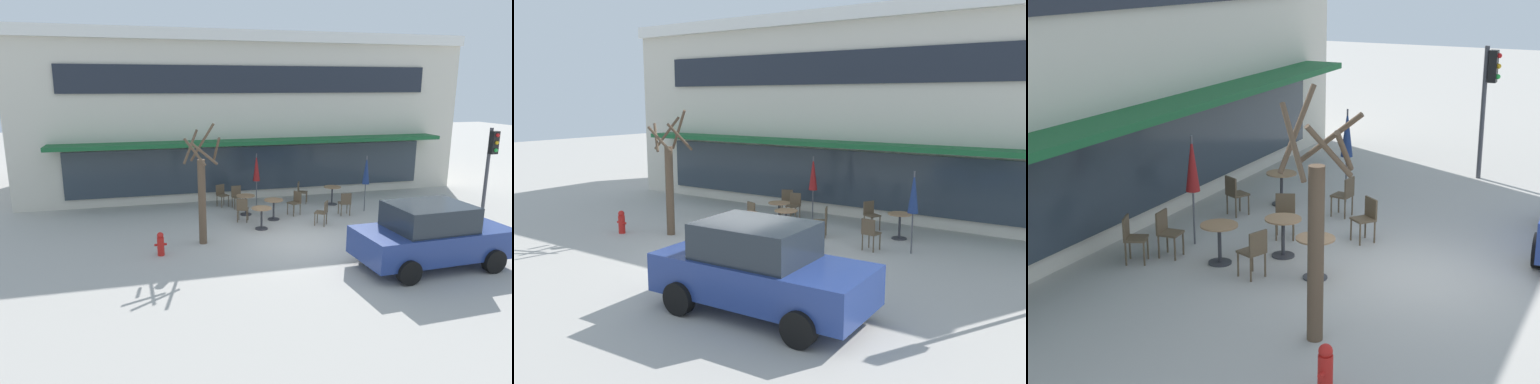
% 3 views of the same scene
% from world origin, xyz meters
% --- Properties ---
extents(ground_plane, '(80.00, 80.00, 0.00)m').
position_xyz_m(ground_plane, '(0.00, 0.00, 0.00)').
color(ground_plane, '#ADA8A0').
extents(building_facade, '(19.49, 9.10, 7.05)m').
position_xyz_m(building_facade, '(0.00, 9.96, 3.53)').
color(building_facade, beige).
rests_on(building_facade, ground).
extents(cafe_table_near_wall, '(0.70, 0.70, 0.76)m').
position_xyz_m(cafe_table_near_wall, '(2.82, 4.14, 0.52)').
color(cafe_table_near_wall, '#333338').
rests_on(cafe_table_near_wall, ground).
extents(cafe_table_streetside, '(0.70, 0.70, 0.76)m').
position_xyz_m(cafe_table_streetside, '(-0.16, 2.64, 0.52)').
color(cafe_table_streetside, '#333338').
rests_on(cafe_table_streetside, ground).
extents(cafe_table_by_tree, '(0.70, 0.70, 0.76)m').
position_xyz_m(cafe_table_by_tree, '(-0.88, 1.65, 0.52)').
color(cafe_table_by_tree, '#333338').
rests_on(cafe_table_by_tree, ground).
extents(cafe_table_mid_patio, '(0.70, 0.70, 0.76)m').
position_xyz_m(cafe_table_mid_patio, '(-1.00, 3.53, 0.52)').
color(cafe_table_mid_patio, '#333338').
rests_on(cafe_table_mid_patio, ground).
extents(patio_umbrella_green_folded, '(0.28, 0.28, 2.20)m').
position_xyz_m(patio_umbrella_green_folded, '(3.65, 2.87, 1.63)').
color(patio_umbrella_green_folded, '#4C4C51').
rests_on(patio_umbrella_green_folded, ground).
extents(patio_umbrella_cream_folded, '(0.28, 0.28, 2.20)m').
position_xyz_m(patio_umbrella_cream_folded, '(-0.33, 4.51, 1.63)').
color(patio_umbrella_cream_folded, '#4C4C51').
rests_on(patio_umbrella_cream_folded, ground).
extents(cafe_chair_0, '(0.53, 0.53, 0.89)m').
position_xyz_m(cafe_chair_0, '(-1.67, 5.01, 0.53)').
color(cafe_chair_0, brown).
rests_on(cafe_chair_0, ground).
extents(cafe_chair_1, '(0.44, 0.44, 0.89)m').
position_xyz_m(cafe_chair_1, '(2.63, 2.49, 0.53)').
color(cafe_chair_1, brown).
rests_on(cafe_chair_1, ground).
extents(cafe_chair_2, '(0.56, 0.56, 0.89)m').
position_xyz_m(cafe_chair_2, '(1.33, 1.52, 0.53)').
color(cafe_chair_2, brown).
rests_on(cafe_chair_2, ground).
extents(cafe_chair_3, '(0.53, 0.53, 0.89)m').
position_xyz_m(cafe_chair_3, '(0.84, 3.08, 0.53)').
color(cafe_chair_3, brown).
rests_on(cafe_chair_3, ground).
extents(cafe_chair_4, '(0.44, 0.44, 0.89)m').
position_xyz_m(cafe_chair_4, '(-1.12, 4.62, 0.53)').
color(cafe_chair_4, brown).
rests_on(cafe_chair_4, ground).
extents(cafe_chair_5, '(0.51, 0.51, 0.89)m').
position_xyz_m(cafe_chair_5, '(-1.34, 2.62, 0.53)').
color(cafe_chair_5, brown).
rests_on(cafe_chair_5, ground).
extents(cafe_chair_6, '(0.53, 0.53, 0.89)m').
position_xyz_m(cafe_chair_6, '(1.65, 4.70, 0.53)').
color(cafe_chair_6, brown).
rests_on(cafe_chair_6, ground).
extents(parked_sedan, '(4.27, 2.15, 1.76)m').
position_xyz_m(parked_sedan, '(2.71, -2.66, 0.88)').
color(parked_sedan, navy).
rests_on(parked_sedan, ground).
extents(street_tree, '(1.09, 1.10, 3.73)m').
position_xyz_m(street_tree, '(-3.03, 0.71, 1.66)').
color(street_tree, brown).
rests_on(street_tree, ground).
extents(fire_hydrant, '(0.36, 0.20, 0.71)m').
position_xyz_m(fire_hydrant, '(-4.38, -0.04, 0.35)').
color(fire_hydrant, red).
rests_on(fire_hydrant, ground).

